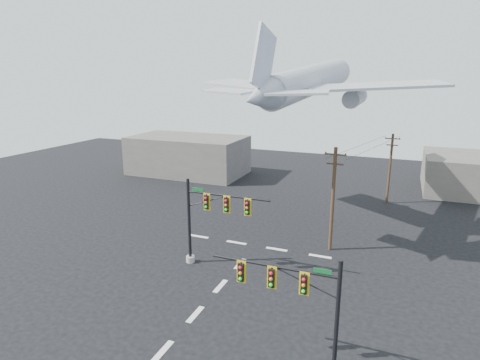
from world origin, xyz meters
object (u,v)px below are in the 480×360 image
at_px(signal_mast_far, 208,219).
at_px(utility_pole_a, 333,198).
at_px(signal_mast_near, 303,306).
at_px(utility_pole_b, 390,167).
at_px(airliner, 310,82).

height_order(signal_mast_far, utility_pole_a, utility_pole_a).
xyz_separation_m(signal_mast_near, signal_mast_far, (-10.01, 9.01, 0.36)).
height_order(utility_pole_b, airliner, airliner).
relative_size(signal_mast_near, airliner, 0.26).
relative_size(signal_mast_far, airliner, 0.27).
bearing_deg(signal_mast_far, airliner, 71.38).
bearing_deg(utility_pole_b, signal_mast_far, -118.37).
xyz_separation_m(signal_mast_near, airliner, (-5.23, 23.17, 11.04)).
bearing_deg(signal_mast_near, signal_mast_far, 138.01).
distance_m(signal_mast_far, utility_pole_b, 27.11).
relative_size(signal_mast_near, utility_pole_a, 0.77).
bearing_deg(utility_pole_a, signal_mast_far, -136.97).
bearing_deg(signal_mast_far, utility_pole_b, 61.30).
bearing_deg(airliner, signal_mast_near, -159.78).
distance_m(utility_pole_b, airliner, 16.33).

